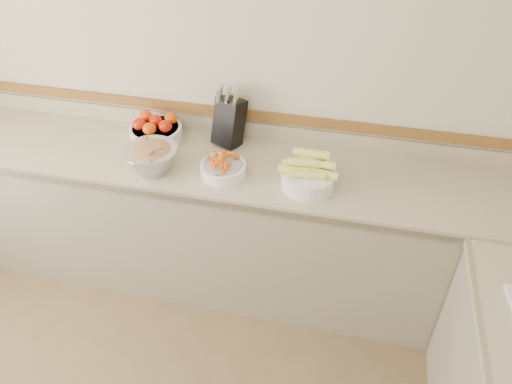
% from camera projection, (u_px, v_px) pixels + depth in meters
% --- Properties ---
extents(back_wall, '(4.00, 0.00, 4.00)m').
position_uv_depth(back_wall, '(221.00, 71.00, 2.80)').
color(back_wall, beige).
rests_on(back_wall, ground_plane).
extents(counter_back, '(4.00, 0.65, 1.08)m').
position_uv_depth(counter_back, '(213.00, 221.00, 3.08)').
color(counter_back, tan).
rests_on(counter_back, ground_plane).
extents(knife_block, '(0.21, 0.23, 0.36)m').
position_uv_depth(knife_block, '(229.00, 121.00, 2.87)').
color(knife_block, black).
rests_on(knife_block, counter_back).
extents(tomato_bowl, '(0.31, 0.31, 0.15)m').
position_uv_depth(tomato_bowl, '(156.00, 130.00, 2.95)').
color(tomato_bowl, white).
rests_on(tomato_bowl, counter_back).
extents(cherry_tomato_bowl, '(0.25, 0.25, 0.14)m').
position_uv_depth(cherry_tomato_bowl, '(223.00, 167.00, 2.68)').
color(cherry_tomato_bowl, white).
rests_on(cherry_tomato_bowl, counter_back).
extents(corn_bowl, '(0.31, 0.28, 0.21)m').
position_uv_depth(corn_bowl, '(308.00, 175.00, 2.59)').
color(corn_bowl, white).
rests_on(corn_bowl, counter_back).
extents(rhubarb_bowl, '(0.29, 0.29, 0.17)m').
position_uv_depth(rhubarb_bowl, '(151.00, 157.00, 2.69)').
color(rhubarb_bowl, '#B2B2BA').
rests_on(rhubarb_bowl, counter_back).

